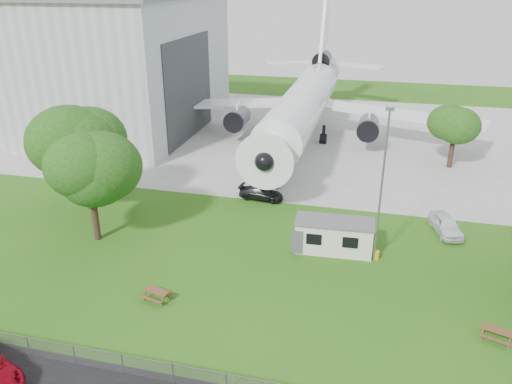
% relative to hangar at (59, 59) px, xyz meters
% --- Properties ---
extents(ground, '(160.00, 160.00, 0.00)m').
position_rel_hangar_xyz_m(ground, '(37.97, -36.00, -9.41)').
color(ground, '#39711B').
extents(concrete_apron, '(120.00, 46.00, 0.03)m').
position_rel_hangar_xyz_m(concrete_apron, '(37.97, 2.00, -9.39)').
color(concrete_apron, '#B7B7B2').
rests_on(concrete_apron, ground).
extents(hangar, '(43.00, 31.00, 18.55)m').
position_rel_hangar_xyz_m(hangar, '(0.00, 0.00, 0.00)').
color(hangar, '#B2B7BC').
rests_on(hangar, ground).
extents(airliner, '(46.36, 47.73, 17.69)m').
position_rel_hangar_xyz_m(airliner, '(35.97, -0.14, -4.14)').
color(airliner, white).
rests_on(airliner, ground).
extents(site_cabin, '(6.81, 3.00, 2.62)m').
position_rel_hangar_xyz_m(site_cabin, '(42.94, -28.99, -8.09)').
color(site_cabin, silver).
rests_on(site_cabin, ground).
extents(picnic_west, '(2.13, 1.92, 0.76)m').
position_rel_hangar_xyz_m(picnic_west, '(31.92, -38.68, -9.41)').
color(picnic_west, brown).
rests_on(picnic_west, ground).
extents(picnic_east, '(2.18, 1.99, 0.76)m').
position_rel_hangar_xyz_m(picnic_east, '(53.67, -37.52, -9.41)').
color(picnic_east, brown).
rests_on(picnic_east, ground).
extents(lamp_mast, '(0.16, 0.16, 12.00)m').
position_rel_hangar_xyz_m(lamp_mast, '(46.17, -29.80, -3.41)').
color(lamp_mast, slate).
rests_on(lamp_mast, ground).
extents(tree_west_big, '(8.63, 8.63, 10.77)m').
position_rel_hangar_xyz_m(tree_west_big, '(19.63, -26.52, -2.96)').
color(tree_west_big, '#382619').
rests_on(tree_west_big, ground).
extents(tree_west_small, '(6.96, 6.96, 9.66)m').
position_rel_hangar_xyz_m(tree_west_small, '(23.49, -31.88, -3.24)').
color(tree_west_small, '#382619').
rests_on(tree_west_small, ground).
extents(tree_far_apron, '(5.22, 5.22, 7.44)m').
position_rel_hangar_xyz_m(tree_far_apron, '(54.02, -6.71, -4.60)').
color(tree_far_apron, '#382619').
rests_on(tree_far_apron, ground).
extents(car_ne_hatch, '(2.97, 4.86, 1.55)m').
position_rel_hangar_xyz_m(car_ne_hatch, '(52.00, -23.78, -8.63)').
color(car_ne_hatch, white).
rests_on(car_ne_hatch, ground).
extents(car_apron_van, '(4.57, 2.19, 1.28)m').
position_rel_hangar_xyz_m(car_apron_van, '(34.98, -20.65, -8.76)').
color(car_apron_van, black).
rests_on(car_apron_van, ground).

